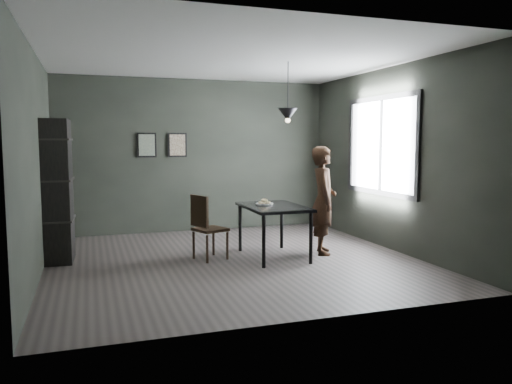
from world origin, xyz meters
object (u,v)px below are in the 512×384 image
object	(u,v)px
cafe_table	(274,211)
woman	(323,200)
shelf_unit	(57,191)
pendant_lamp	(288,115)
wood_chair	(205,223)
white_plate	(264,204)

from	to	relation	value
cafe_table	woman	size ratio (longest dim) A/B	0.75
shelf_unit	pendant_lamp	xyz separation A→B (m)	(3.17, -0.63, 1.07)
shelf_unit	wood_chair	bearing A→B (deg)	-14.07
woman	pendant_lamp	xyz separation A→B (m)	(-0.53, 0.10, 1.25)
white_plate	pendant_lamp	world-z (taller)	pendant_lamp
cafe_table	woman	bearing A→B (deg)	-0.31
white_plate	shelf_unit	distance (m)	2.90
white_plate	shelf_unit	world-z (taller)	shelf_unit
cafe_table	pendant_lamp	world-z (taller)	pendant_lamp
wood_chair	white_plate	bearing A→B (deg)	-20.90
white_plate	wood_chair	world-z (taller)	wood_chair
woman	wood_chair	size ratio (longest dim) A/B	1.73
cafe_table	white_plate	xyz separation A→B (m)	(-0.09, 0.14, 0.08)
woman	cafe_table	bearing A→B (deg)	108.80
woman	pendant_lamp	world-z (taller)	pendant_lamp
woman	pendant_lamp	distance (m)	1.36
cafe_table	white_plate	distance (m)	0.19
pendant_lamp	wood_chair	bearing A→B (deg)	178.07
shelf_unit	pendant_lamp	world-z (taller)	pendant_lamp
cafe_table	wood_chair	world-z (taller)	wood_chair
wood_chair	shelf_unit	distance (m)	2.09
cafe_table	shelf_unit	size ratio (longest dim) A/B	0.61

